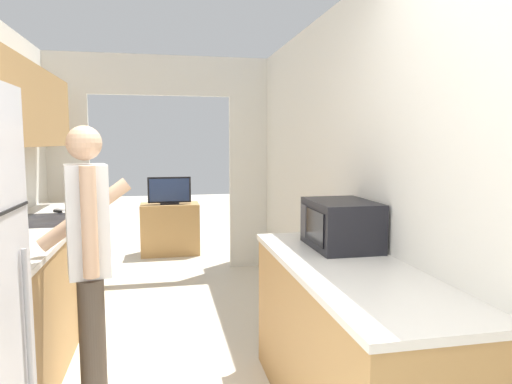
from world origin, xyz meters
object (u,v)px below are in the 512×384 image
tv_cabinet (170,229)px  knife (59,211)px  person (89,265)px  range_oven (47,273)px  microwave (341,224)px  television (169,191)px

tv_cabinet → knife: 2.17m
knife → tv_cabinet: bearing=19.0°
tv_cabinet → person: bearing=-97.5°
range_oven → tv_cabinet: (1.03, 2.30, -0.11)m
microwave → range_oven: bearing=145.0°
range_oven → television: television is taller
range_oven → person: (0.55, -1.37, 0.41)m
television → knife: size_ratio=1.97×
television → tv_cabinet: bearing=90.0°
person → knife: (-0.53, 1.84, 0.04)m
tv_cabinet → television: television is taller
person → microwave: size_ratio=3.29×
microwave → knife: 2.71m
range_oven → microwave: bearing=-35.0°
knife → person: bearing=-115.9°
person → microwave: person is taller
range_oven → television: 2.51m
person → knife: 1.91m
person → microwave: (1.44, -0.01, 0.17)m
tv_cabinet → television: size_ratio=1.37×
knife → television: bearing=18.4°
person → tv_cabinet: bearing=-20.2°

